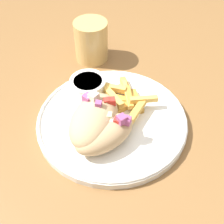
# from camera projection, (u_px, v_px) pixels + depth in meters

# --- Properties ---
(table) EXTENTS (1.25, 1.25, 0.77)m
(table) POSITION_uv_depth(u_px,v_px,m) (126.00, 142.00, 0.69)
(table) COLOR brown
(table) RESTS_ON ground_plane
(plate) EXTENTS (0.29, 0.29, 0.02)m
(plate) POSITION_uv_depth(u_px,v_px,m) (112.00, 121.00, 0.61)
(plate) COLOR white
(plate) RESTS_ON table
(pita_sandwich_near) EXTENTS (0.13, 0.10, 0.06)m
(pita_sandwich_near) POSITION_uv_depth(u_px,v_px,m) (105.00, 133.00, 0.55)
(pita_sandwich_near) COLOR tan
(pita_sandwich_near) RESTS_ON plate
(pita_sandwich_far) EXTENTS (0.15, 0.12, 0.07)m
(pita_sandwich_far) POSITION_uv_depth(u_px,v_px,m) (94.00, 120.00, 0.57)
(pita_sandwich_far) COLOR tan
(pita_sandwich_far) RESTS_ON plate
(fries_pile) EXTENTS (0.11, 0.15, 0.03)m
(fries_pile) POSITION_uv_depth(u_px,v_px,m) (124.00, 98.00, 0.63)
(fries_pile) COLOR gold
(fries_pile) RESTS_ON plate
(sauce_ramekin) EXTENTS (0.08, 0.08, 0.03)m
(sauce_ramekin) POSITION_uv_depth(u_px,v_px,m) (88.00, 85.00, 0.65)
(sauce_ramekin) COLOR white
(sauce_ramekin) RESTS_ON plate
(water_glass) EXTENTS (0.08, 0.08, 0.10)m
(water_glass) POSITION_uv_depth(u_px,v_px,m) (91.00, 42.00, 0.74)
(water_glass) COLOR tan
(water_glass) RESTS_ON table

